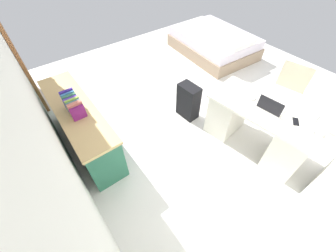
# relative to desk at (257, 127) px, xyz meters

# --- Properties ---
(ground_plane) EXTENTS (5.94, 5.94, 0.00)m
(ground_plane) POSITION_rel_desk_xyz_m (1.33, -0.10, -0.39)
(ground_plane) COLOR silver
(wall_back) EXTENTS (4.61, 0.10, 2.83)m
(wall_back) POSITION_rel_desk_xyz_m (1.33, 2.38, 1.03)
(wall_back) COLOR silver
(wall_back) RESTS_ON ground_plane
(door_wooden) EXTENTS (0.88, 0.05, 2.04)m
(door_wooden) POSITION_rel_desk_xyz_m (3.09, 2.30, 0.63)
(door_wooden) COLOR brown
(door_wooden) RESTS_ON ground_plane
(desk) EXTENTS (1.52, 0.85, 0.74)m
(desk) POSITION_rel_desk_xyz_m (0.00, 0.00, 0.00)
(desk) COLOR silver
(desk) RESTS_ON ground_plane
(office_chair) EXTENTS (0.56, 0.56, 0.94)m
(office_chair) POSITION_rel_desk_xyz_m (0.15, -0.88, 0.03)
(office_chair) COLOR black
(office_chair) RESTS_ON ground_plane
(credenza) EXTENTS (1.80, 0.48, 0.74)m
(credenza) POSITION_rel_desk_xyz_m (1.54, 2.00, -0.02)
(credenza) COLOR #28664C
(credenza) RESTS_ON ground_plane
(bed) EXTENTS (1.98, 1.51, 0.58)m
(bed) POSITION_rel_desk_xyz_m (2.38, -1.59, -0.14)
(bed) COLOR gray
(bed) RESTS_ON ground_plane
(suitcase_black) EXTENTS (0.37, 0.24, 0.61)m
(suitcase_black) POSITION_rel_desk_xyz_m (1.08, 0.36, -0.08)
(suitcase_black) COLOR black
(suitcase_black) RESTS_ON ground_plane
(laptop) EXTENTS (0.34, 0.26, 0.21)m
(laptop) POSITION_rel_desk_xyz_m (-0.04, -0.01, 0.40)
(laptop) COLOR silver
(laptop) RESTS_ON desk
(computer_mouse) EXTENTS (0.07, 0.11, 0.03)m
(computer_mouse) POSITION_rel_desk_xyz_m (0.22, -0.02, 0.37)
(computer_mouse) COLOR white
(computer_mouse) RESTS_ON desk
(cell_phone_near_laptop) EXTENTS (0.13, 0.15, 0.01)m
(cell_phone_near_laptop) POSITION_rel_desk_xyz_m (-0.37, -0.08, 0.36)
(cell_phone_near_laptop) COLOR black
(cell_phone_near_laptop) RESTS_ON desk
(desk_lamp) EXTENTS (0.16, 0.11, 0.34)m
(desk_lamp) POSITION_rel_desk_xyz_m (-0.50, -0.07, 0.61)
(desk_lamp) COLOR silver
(desk_lamp) RESTS_ON desk
(book_row) EXTENTS (0.35, 0.17, 0.24)m
(book_row) POSITION_rel_desk_xyz_m (1.44, 2.00, 0.46)
(book_row) COLOR #711C64
(book_row) RESTS_ON credenza
(figurine_small) EXTENTS (0.08, 0.08, 0.11)m
(figurine_small) POSITION_rel_desk_xyz_m (1.84, 2.00, 0.41)
(figurine_small) COLOR red
(figurine_small) RESTS_ON credenza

